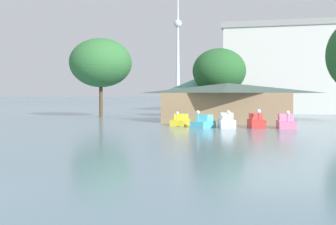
{
  "coord_description": "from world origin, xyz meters",
  "views": [
    {
      "loc": [
        10.9,
        -10.0,
        3.08
      ],
      "look_at": [
        3.63,
        19.33,
        1.84
      ],
      "focal_mm": 45.15,
      "sensor_mm": 36.0,
      "label": 1
    }
  ],
  "objects_px": {
    "pedal_boat_white": "(227,122)",
    "green_roof_pavilion": "(210,91)",
    "shoreline_tree_mid": "(219,71)",
    "boathouse": "(228,102)",
    "distant_broadcast_tower": "(178,30)",
    "shoreline_tree_tall_left": "(101,63)",
    "pedal_boat_cyan": "(203,122)",
    "pedal_boat_red": "(256,122)",
    "pedal_boat_pink": "(286,122)",
    "pedal_boat_yellow": "(181,121)"
  },
  "relations": [
    {
      "from": "pedal_boat_white",
      "to": "green_roof_pavilion",
      "type": "relative_size",
      "value": 0.22
    },
    {
      "from": "pedal_boat_white",
      "to": "shoreline_tree_mid",
      "type": "bearing_deg",
      "value": 174.9
    },
    {
      "from": "boathouse",
      "to": "distant_broadcast_tower",
      "type": "bearing_deg",
      "value": 103.53
    },
    {
      "from": "shoreline_tree_tall_left",
      "to": "distant_broadcast_tower",
      "type": "bearing_deg",
      "value": 100.76
    },
    {
      "from": "pedal_boat_cyan",
      "to": "pedal_boat_red",
      "type": "height_order",
      "value": "pedal_boat_red"
    },
    {
      "from": "pedal_boat_red",
      "to": "pedal_boat_pink",
      "type": "bearing_deg",
      "value": 82.19
    },
    {
      "from": "boathouse",
      "to": "shoreline_tree_mid",
      "type": "relative_size",
      "value": 1.6
    },
    {
      "from": "pedal_boat_yellow",
      "to": "shoreline_tree_tall_left",
      "type": "distance_m",
      "value": 20.96
    },
    {
      "from": "pedal_boat_pink",
      "to": "shoreline_tree_tall_left",
      "type": "distance_m",
      "value": 29.58
    },
    {
      "from": "shoreline_tree_tall_left",
      "to": "pedal_boat_red",
      "type": "bearing_deg",
      "value": -34.26
    },
    {
      "from": "pedal_boat_yellow",
      "to": "shoreline_tree_tall_left",
      "type": "relative_size",
      "value": 0.26
    },
    {
      "from": "boathouse",
      "to": "pedal_boat_white",
      "type": "bearing_deg",
      "value": -85.05
    },
    {
      "from": "boathouse",
      "to": "green_roof_pavilion",
      "type": "xyz_separation_m",
      "value": [
        -3.91,
        12.88,
        1.42
      ]
    },
    {
      "from": "boathouse",
      "to": "shoreline_tree_tall_left",
      "type": "bearing_deg",
      "value": 159.86
    },
    {
      "from": "distant_broadcast_tower",
      "to": "pedal_boat_white",
      "type": "bearing_deg",
      "value": -76.67
    },
    {
      "from": "shoreline_tree_tall_left",
      "to": "pedal_boat_yellow",
      "type": "bearing_deg",
      "value": -43.13
    },
    {
      "from": "boathouse",
      "to": "green_roof_pavilion",
      "type": "bearing_deg",
      "value": 106.89
    },
    {
      "from": "pedal_boat_white",
      "to": "distant_broadcast_tower",
      "type": "bearing_deg",
      "value": 178.86
    },
    {
      "from": "pedal_boat_pink",
      "to": "pedal_boat_cyan",
      "type": "bearing_deg",
      "value": -88.28
    },
    {
      "from": "green_roof_pavilion",
      "to": "pedal_boat_yellow",
      "type": "bearing_deg",
      "value": -90.63
    },
    {
      "from": "pedal_boat_white",
      "to": "pedal_boat_pink",
      "type": "xyz_separation_m",
      "value": [
        5.45,
        0.56,
        -0.03
      ]
    },
    {
      "from": "pedal_boat_yellow",
      "to": "pedal_boat_red",
      "type": "distance_m",
      "value": 7.76
    },
    {
      "from": "pedal_boat_cyan",
      "to": "shoreline_tree_mid",
      "type": "bearing_deg",
      "value": -159.56
    },
    {
      "from": "pedal_boat_cyan",
      "to": "pedal_boat_white",
      "type": "relative_size",
      "value": 1.09
    },
    {
      "from": "pedal_boat_white",
      "to": "boathouse",
      "type": "height_order",
      "value": "boathouse"
    },
    {
      "from": "pedal_boat_cyan",
      "to": "green_roof_pavilion",
      "type": "height_order",
      "value": "green_roof_pavilion"
    },
    {
      "from": "pedal_boat_cyan",
      "to": "pedal_boat_white",
      "type": "bearing_deg",
      "value": 120.68
    },
    {
      "from": "pedal_boat_yellow",
      "to": "distant_broadcast_tower",
      "type": "height_order",
      "value": "distant_broadcast_tower"
    },
    {
      "from": "pedal_boat_white",
      "to": "pedal_boat_pink",
      "type": "height_order",
      "value": "pedal_boat_white"
    },
    {
      "from": "pedal_boat_red",
      "to": "shoreline_tree_mid",
      "type": "distance_m",
      "value": 18.95
    },
    {
      "from": "pedal_boat_yellow",
      "to": "pedal_boat_cyan",
      "type": "height_order",
      "value": "pedal_boat_cyan"
    },
    {
      "from": "pedal_boat_red",
      "to": "shoreline_tree_mid",
      "type": "height_order",
      "value": "shoreline_tree_mid"
    },
    {
      "from": "boathouse",
      "to": "shoreline_tree_tall_left",
      "type": "relative_size",
      "value": 1.37
    },
    {
      "from": "boathouse",
      "to": "pedal_boat_yellow",
      "type": "bearing_deg",
      "value": -121.69
    },
    {
      "from": "pedal_boat_white",
      "to": "shoreline_tree_mid",
      "type": "xyz_separation_m",
      "value": [
        -2.87,
        17.39,
        5.8
      ]
    },
    {
      "from": "pedal_boat_yellow",
      "to": "pedal_boat_pink",
      "type": "xyz_separation_m",
      "value": [
        10.31,
        -1.2,
        0.07
      ]
    },
    {
      "from": "pedal_boat_white",
      "to": "pedal_boat_red",
      "type": "height_order",
      "value": "pedal_boat_red"
    },
    {
      "from": "pedal_boat_red",
      "to": "pedal_boat_pink",
      "type": "relative_size",
      "value": 0.91
    },
    {
      "from": "pedal_boat_pink",
      "to": "pedal_boat_white",
      "type": "bearing_deg",
      "value": -90.19
    },
    {
      "from": "pedal_boat_white",
      "to": "pedal_boat_pink",
      "type": "distance_m",
      "value": 5.48
    },
    {
      "from": "pedal_boat_yellow",
      "to": "distant_broadcast_tower",
      "type": "bearing_deg",
      "value": -163.95
    },
    {
      "from": "pedal_boat_red",
      "to": "shoreline_tree_mid",
      "type": "bearing_deg",
      "value": -176.21
    },
    {
      "from": "boathouse",
      "to": "shoreline_tree_mid",
      "type": "xyz_separation_m",
      "value": [
        -2.14,
        8.95,
        4.04
      ]
    },
    {
      "from": "pedal_boat_yellow",
      "to": "shoreline_tree_tall_left",
      "type": "height_order",
      "value": "shoreline_tree_tall_left"
    },
    {
      "from": "pedal_boat_cyan",
      "to": "shoreline_tree_mid",
      "type": "xyz_separation_m",
      "value": [
        -0.72,
        17.87,
        5.88
      ]
    },
    {
      "from": "boathouse",
      "to": "green_roof_pavilion",
      "type": "distance_m",
      "value": 13.54
    },
    {
      "from": "green_roof_pavilion",
      "to": "pedal_boat_white",
      "type": "bearing_deg",
      "value": -77.72
    },
    {
      "from": "pedal_boat_pink",
      "to": "shoreline_tree_tall_left",
      "type": "xyz_separation_m",
      "value": [
        -24.69,
        14.67,
        7.08
      ]
    },
    {
      "from": "pedal_boat_red",
      "to": "boathouse",
      "type": "height_order",
      "value": "boathouse"
    },
    {
      "from": "pedal_boat_yellow",
      "to": "green_roof_pavilion",
      "type": "distance_m",
      "value": 19.84
    }
  ]
}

